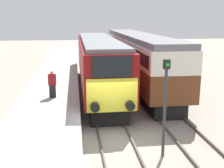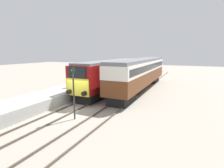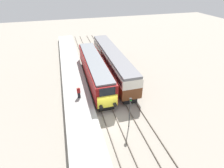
% 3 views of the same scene
% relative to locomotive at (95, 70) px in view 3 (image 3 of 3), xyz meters
% --- Properties ---
extents(ground_plane, '(120.00, 120.00, 0.00)m').
position_rel_locomotive_xyz_m(ground_plane, '(0.00, -8.87, -2.26)').
color(ground_plane, gray).
extents(platform_left, '(3.50, 50.00, 1.01)m').
position_rel_locomotive_xyz_m(platform_left, '(-3.30, -0.87, -1.76)').
color(platform_left, '#A8A8A3').
rests_on(platform_left, ground_plane).
extents(rails_near_track, '(1.51, 60.00, 0.14)m').
position_rel_locomotive_xyz_m(rails_near_track, '(0.00, -3.87, -2.19)').
color(rails_near_track, '#4C4238').
rests_on(rails_near_track, ground_plane).
extents(rails_far_track, '(1.50, 60.00, 0.14)m').
position_rel_locomotive_xyz_m(rails_far_track, '(3.40, -3.87, -2.19)').
color(rails_far_track, '#4C4238').
rests_on(rails_far_track, ground_plane).
extents(locomotive, '(2.70, 16.05, 4.01)m').
position_rel_locomotive_xyz_m(locomotive, '(0.00, 0.00, 0.00)').
color(locomotive, black).
rests_on(locomotive, ground_plane).
extents(passenger_carriage, '(2.75, 18.36, 4.19)m').
position_rel_locomotive_xyz_m(passenger_carriage, '(3.40, 1.98, 0.27)').
color(passenger_carriage, black).
rests_on(passenger_carriage, ground_plane).
extents(person_on_platform, '(0.44, 0.26, 1.57)m').
position_rel_locomotive_xyz_m(person_on_platform, '(-3.06, -4.87, -0.48)').
color(person_on_platform, black).
rests_on(person_on_platform, platform_left).
extents(signal_post, '(0.24, 0.28, 3.96)m').
position_rel_locomotive_xyz_m(signal_post, '(1.70, -10.65, 0.09)').
color(signal_post, '#333333').
rests_on(signal_post, ground_plane).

